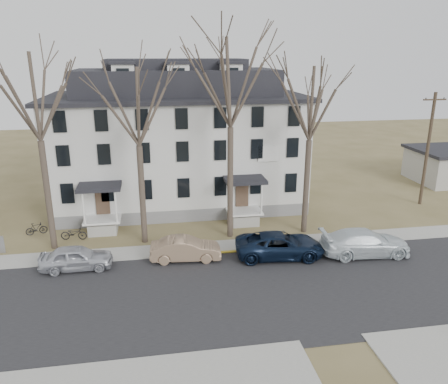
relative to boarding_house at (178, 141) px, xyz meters
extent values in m
plane|color=olive|center=(2.00, -17.95, -5.38)|extent=(120.00, 120.00, 0.00)
cube|color=#27272A|center=(2.00, -15.95, -5.38)|extent=(120.00, 10.00, 0.04)
cube|color=#A09F97|center=(2.00, -9.95, -5.38)|extent=(120.00, 2.00, 0.08)
cube|color=gold|center=(7.00, -10.85, -5.38)|extent=(14.00, 0.25, 0.06)
cube|color=slate|center=(0.00, 0.05, -4.88)|extent=(20.00, 10.00, 1.00)
cube|color=silver|center=(0.00, 0.05, -0.38)|extent=(20.00, 10.00, 8.00)
cube|color=black|center=(0.00, 0.05, 3.72)|extent=(20.80, 10.80, 0.30)
cube|color=black|center=(0.00, 0.05, 4.87)|extent=(16.00, 7.00, 2.00)
cube|color=black|center=(0.00, 0.05, 6.27)|extent=(11.00, 4.50, 0.80)
cube|color=white|center=(-6.00, -5.91, -4.38)|extent=(2.60, 2.00, 0.16)
cube|color=white|center=(4.50, -5.91, -4.38)|extent=(2.60, 2.00, 0.16)
cube|color=white|center=(6.50, -5.03, -0.18)|extent=(1.60, 0.08, 1.20)
cylinder|color=#473B31|center=(-9.00, -8.15, -1.74)|extent=(0.40, 0.40, 7.28)
cylinder|color=#473B31|center=(-3.00, -8.15, -2.00)|extent=(0.40, 0.40, 6.76)
cylinder|color=#473B31|center=(3.00, -8.15, -1.48)|extent=(0.40, 0.40, 7.80)
cylinder|color=#473B31|center=(8.50, -8.15, -2.00)|extent=(0.40, 0.40, 6.76)
cylinder|color=#3D3023|center=(20.50, -3.95, -0.63)|extent=(0.28, 0.28, 9.50)
cube|color=#3D3023|center=(20.50, -3.95, 3.52)|extent=(2.00, 0.12, 0.12)
imported|color=silver|center=(-7.01, -11.58, -4.65)|extent=(4.29, 1.76, 1.46)
imported|color=#997B5F|center=(-0.42, -11.42, -4.65)|extent=(4.51, 1.86, 1.45)
imported|color=black|center=(5.55, -11.94, -4.60)|extent=(5.87, 3.14, 1.57)
imported|color=silver|center=(11.05, -12.56, -4.55)|extent=(5.88, 2.70, 1.67)
imported|color=black|center=(-7.88, -7.08, -4.91)|extent=(1.85, 0.85, 0.94)
imported|color=black|center=(-10.67, -5.68, -4.94)|extent=(1.52, 0.81, 0.88)
camera|label=1|loc=(-2.11, -36.46, 7.16)|focal=35.00mm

